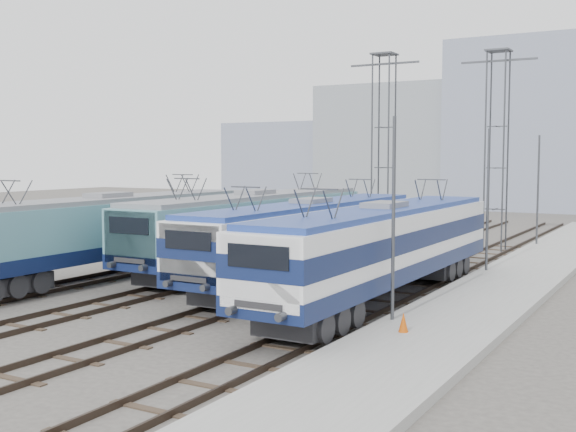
{
  "coord_description": "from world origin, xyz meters",
  "views": [
    {
      "loc": [
        17.33,
        -20.15,
        5.69
      ],
      "look_at": [
        1.74,
        7.0,
        3.11
      ],
      "focal_mm": 45.0,
      "sensor_mm": 36.0,
      "label": 1
    }
  ],
  "objects_px": {
    "locomotive_far_left": "(106,229)",
    "locomotive_center_right": "(309,233)",
    "mast_rear": "(538,192)",
    "mast_mid": "(488,203)",
    "mast_front": "(393,223)",
    "catenary_tower_west": "(383,141)",
    "safety_cone": "(403,322)",
    "locomotive_far_right": "(382,244)",
    "catenary_tower_east": "(497,141)",
    "locomotive_center_left": "(253,224)"
  },
  "relations": [
    {
      "from": "locomotive_far_left",
      "to": "locomotive_center_right",
      "type": "relative_size",
      "value": 1.04
    },
    {
      "from": "mast_rear",
      "to": "mast_mid",
      "type": "bearing_deg",
      "value": -90.0
    },
    {
      "from": "locomotive_center_right",
      "to": "mast_front",
      "type": "height_order",
      "value": "mast_front"
    },
    {
      "from": "catenary_tower_west",
      "to": "mast_front",
      "type": "height_order",
      "value": "catenary_tower_west"
    },
    {
      "from": "safety_cone",
      "to": "mast_rear",
      "type": "bearing_deg",
      "value": 92.11
    },
    {
      "from": "catenary_tower_west",
      "to": "mast_front",
      "type": "distance_m",
      "value": 22.0
    },
    {
      "from": "locomotive_far_right",
      "to": "catenary_tower_west",
      "type": "height_order",
      "value": "catenary_tower_west"
    },
    {
      "from": "catenary_tower_west",
      "to": "mast_rear",
      "type": "xyz_separation_m",
      "value": [
        8.6,
        4.0,
        -3.14
      ]
    },
    {
      "from": "locomotive_center_right",
      "to": "mast_rear",
      "type": "relative_size",
      "value": 2.55
    },
    {
      "from": "catenary_tower_east",
      "to": "mast_front",
      "type": "xyz_separation_m",
      "value": [
        2.1,
        -22.0,
        -3.14
      ]
    },
    {
      "from": "locomotive_center_left",
      "to": "mast_mid",
      "type": "bearing_deg",
      "value": 18.39
    },
    {
      "from": "catenary_tower_east",
      "to": "mast_mid",
      "type": "height_order",
      "value": "catenary_tower_east"
    },
    {
      "from": "mast_mid",
      "to": "locomotive_center_right",
      "type": "bearing_deg",
      "value": -136.7
    },
    {
      "from": "catenary_tower_west",
      "to": "safety_cone",
      "type": "bearing_deg",
      "value": -66.02
    },
    {
      "from": "locomotive_center_left",
      "to": "mast_mid",
      "type": "relative_size",
      "value": 2.66
    },
    {
      "from": "catenary_tower_east",
      "to": "mast_rear",
      "type": "bearing_deg",
      "value": 43.6
    },
    {
      "from": "mast_mid",
      "to": "safety_cone",
      "type": "bearing_deg",
      "value": -86.01
    },
    {
      "from": "locomotive_center_left",
      "to": "mast_rear",
      "type": "bearing_deg",
      "value": 55.19
    },
    {
      "from": "locomotive_far_right",
      "to": "safety_cone",
      "type": "xyz_separation_m",
      "value": [
        2.79,
        -5.03,
        -1.73
      ]
    },
    {
      "from": "locomotive_center_right",
      "to": "locomotive_center_left",
      "type": "bearing_deg",
      "value": 152.15
    },
    {
      "from": "locomotive_center_right",
      "to": "mast_front",
      "type": "xyz_separation_m",
      "value": [
        6.35,
        -6.02,
        1.22
      ]
    },
    {
      "from": "locomotive_center_left",
      "to": "catenary_tower_west",
      "type": "relative_size",
      "value": 1.55
    },
    {
      "from": "mast_mid",
      "to": "locomotive_center_left",
      "type": "bearing_deg",
      "value": -161.61
    },
    {
      "from": "locomotive_far_left",
      "to": "locomotive_center_left",
      "type": "height_order",
      "value": "same"
    },
    {
      "from": "locomotive_center_right",
      "to": "safety_cone",
      "type": "xyz_separation_m",
      "value": [
        7.29,
        -7.46,
        -1.67
      ]
    },
    {
      "from": "catenary_tower_west",
      "to": "locomotive_center_left",
      "type": "bearing_deg",
      "value": -100.97
    },
    {
      "from": "locomotive_center_left",
      "to": "catenary_tower_east",
      "type": "bearing_deg",
      "value": 57.26
    },
    {
      "from": "safety_cone",
      "to": "locomotive_far_right",
      "type": "bearing_deg",
      "value": 118.99
    },
    {
      "from": "locomotive_far_left",
      "to": "mast_front",
      "type": "bearing_deg",
      "value": -9.8
    },
    {
      "from": "locomotive_center_left",
      "to": "mast_mid",
      "type": "xyz_separation_m",
      "value": [
        10.85,
        3.61,
        1.19
      ]
    },
    {
      "from": "mast_rear",
      "to": "catenary_tower_west",
      "type": "bearing_deg",
      "value": -155.06
    },
    {
      "from": "safety_cone",
      "to": "locomotive_far_left",
      "type": "bearing_deg",
      "value": 165.89
    },
    {
      "from": "safety_cone",
      "to": "catenary_tower_east",
      "type": "bearing_deg",
      "value": 97.38
    },
    {
      "from": "locomotive_far_left",
      "to": "locomotive_center_right",
      "type": "bearing_deg",
      "value": 20.49
    },
    {
      "from": "locomotive_center_right",
      "to": "mast_rear",
      "type": "xyz_separation_m",
      "value": [
        6.35,
        17.98,
        1.22
      ]
    },
    {
      "from": "locomotive_center_left",
      "to": "locomotive_far_right",
      "type": "distance_m",
      "value": 10.2
    },
    {
      "from": "catenary_tower_east",
      "to": "locomotive_center_right",
      "type": "bearing_deg",
      "value": -104.89
    },
    {
      "from": "catenary_tower_west",
      "to": "mast_mid",
      "type": "height_order",
      "value": "catenary_tower_west"
    },
    {
      "from": "locomotive_far_left",
      "to": "mast_front",
      "type": "height_order",
      "value": "mast_front"
    },
    {
      "from": "locomotive_far_left",
      "to": "catenary_tower_east",
      "type": "distance_m",
      "value": 23.85
    },
    {
      "from": "locomotive_center_right",
      "to": "safety_cone",
      "type": "distance_m",
      "value": 10.56
    },
    {
      "from": "locomotive_center_left",
      "to": "safety_cone",
      "type": "distance_m",
      "value": 15.45
    },
    {
      "from": "locomotive_far_left",
      "to": "locomotive_center_right",
      "type": "distance_m",
      "value": 9.61
    },
    {
      "from": "catenary_tower_west",
      "to": "safety_cone",
      "type": "height_order",
      "value": "catenary_tower_west"
    },
    {
      "from": "locomotive_center_left",
      "to": "locomotive_far_right",
      "type": "bearing_deg",
      "value": -28.09
    },
    {
      "from": "locomotive_center_left",
      "to": "safety_cone",
      "type": "height_order",
      "value": "locomotive_center_left"
    },
    {
      "from": "locomotive_far_left",
      "to": "mast_mid",
      "type": "relative_size",
      "value": 2.66
    },
    {
      "from": "locomotive_far_left",
      "to": "locomotive_far_right",
      "type": "bearing_deg",
      "value": 3.97
    },
    {
      "from": "locomotive_far_right",
      "to": "mast_front",
      "type": "relative_size",
      "value": 2.62
    },
    {
      "from": "locomotive_far_right",
      "to": "mast_mid",
      "type": "bearing_deg",
      "value": 77.59
    }
  ]
}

